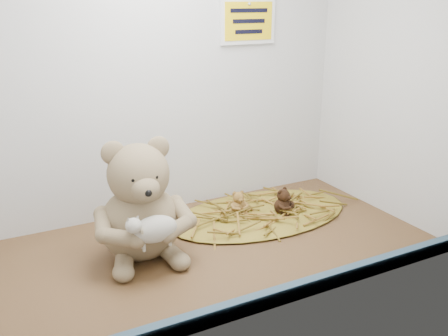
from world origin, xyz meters
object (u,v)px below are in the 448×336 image
main_teddy (139,199)px  toy_lamb (155,229)px  mini_teddy_brown (283,200)px  mini_teddy_tan (238,201)px

main_teddy → toy_lamb: (0.00, -10.84, -3.42)cm
main_teddy → mini_teddy_brown: size_ratio=3.87×
main_teddy → toy_lamb: bearing=-84.7°
toy_lamb → mini_teddy_tan: bearing=32.1°
main_teddy → mini_teddy_tan: size_ratio=4.42×
main_teddy → toy_lamb: size_ratio=2.21×
main_teddy → mini_teddy_brown: main_teddy is taller
main_teddy → mini_teddy_tan: (33.17, 10.00, -10.60)cm
mini_teddy_brown → main_teddy: bearing=154.9°
mini_teddy_brown → mini_teddy_tan: bearing=121.8°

